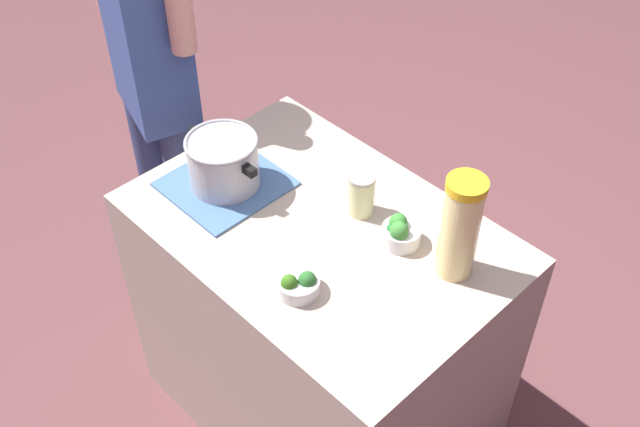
{
  "coord_description": "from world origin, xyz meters",
  "views": [
    {
      "loc": [
        -1.1,
        1.07,
        2.39
      ],
      "look_at": [
        0.0,
        0.0,
        0.95
      ],
      "focal_mm": 43.25,
      "sensor_mm": 36.0,
      "label": 1
    }
  ],
  "objects_px": {
    "cooking_pot": "(223,161)",
    "person_cook": "(156,88)",
    "broccoli_bowl_front": "(298,284)",
    "lemonade_pitcher": "(460,227)",
    "broccoli_bowl_center": "(400,232)",
    "mason_jar": "(361,194)"
  },
  "relations": [
    {
      "from": "lemonade_pitcher",
      "to": "broccoli_bowl_front",
      "type": "bearing_deg",
      "value": 56.66
    },
    {
      "from": "mason_jar",
      "to": "broccoli_bowl_center",
      "type": "relative_size",
      "value": 1.22
    },
    {
      "from": "cooking_pot",
      "to": "broccoli_bowl_center",
      "type": "height_order",
      "value": "cooking_pot"
    },
    {
      "from": "mason_jar",
      "to": "broccoli_bowl_center",
      "type": "distance_m",
      "value": 0.16
    },
    {
      "from": "broccoli_bowl_center",
      "to": "person_cook",
      "type": "height_order",
      "value": "person_cook"
    },
    {
      "from": "broccoli_bowl_front",
      "to": "broccoli_bowl_center",
      "type": "xyz_separation_m",
      "value": [
        -0.06,
        -0.32,
        0.01
      ]
    },
    {
      "from": "mason_jar",
      "to": "person_cook",
      "type": "xyz_separation_m",
      "value": [
        0.9,
        0.06,
        -0.05
      ]
    },
    {
      "from": "broccoli_bowl_center",
      "to": "person_cook",
      "type": "distance_m",
      "value": 1.06
    },
    {
      "from": "person_cook",
      "to": "cooking_pot",
      "type": "bearing_deg",
      "value": 165.78
    },
    {
      "from": "broccoli_bowl_center",
      "to": "lemonade_pitcher",
      "type": "bearing_deg",
      "value": -170.43
    },
    {
      "from": "cooking_pot",
      "to": "mason_jar",
      "type": "relative_size",
      "value": 2.14
    },
    {
      "from": "cooking_pot",
      "to": "person_cook",
      "type": "height_order",
      "value": "person_cook"
    },
    {
      "from": "mason_jar",
      "to": "person_cook",
      "type": "bearing_deg",
      "value": 4.14
    },
    {
      "from": "mason_jar",
      "to": "broccoli_bowl_center",
      "type": "bearing_deg",
      "value": 174.63
    },
    {
      "from": "broccoli_bowl_front",
      "to": "person_cook",
      "type": "distance_m",
      "value": 1.03
    },
    {
      "from": "broccoli_bowl_front",
      "to": "person_cook",
      "type": "relative_size",
      "value": 0.07
    },
    {
      "from": "broccoli_bowl_front",
      "to": "broccoli_bowl_center",
      "type": "bearing_deg",
      "value": -101.1
    },
    {
      "from": "cooking_pot",
      "to": "person_cook",
      "type": "bearing_deg",
      "value": -14.22
    },
    {
      "from": "broccoli_bowl_front",
      "to": "person_cook",
      "type": "height_order",
      "value": "person_cook"
    },
    {
      "from": "lemonade_pitcher",
      "to": "broccoli_bowl_center",
      "type": "bearing_deg",
      "value": 9.57
    },
    {
      "from": "lemonade_pitcher",
      "to": "broccoli_bowl_front",
      "type": "height_order",
      "value": "lemonade_pitcher"
    },
    {
      "from": "cooking_pot",
      "to": "broccoli_bowl_front",
      "type": "relative_size",
      "value": 2.46
    }
  ]
}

